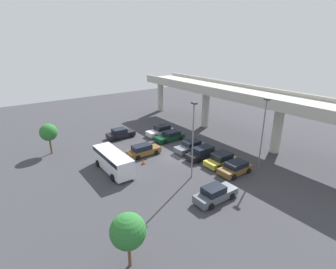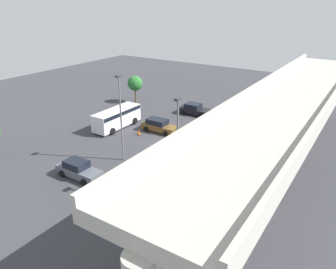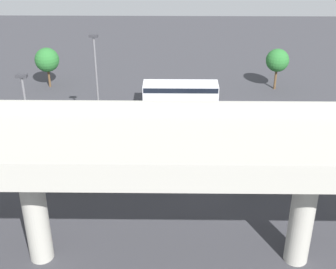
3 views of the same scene
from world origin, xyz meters
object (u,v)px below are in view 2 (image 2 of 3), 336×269
Objects in this scene: parked_car_3 at (159,126)px; shuttle_bus at (117,117)px; parked_car_2 at (214,130)px; parked_car_6 at (166,165)px; parked_car_0 at (194,109)px; lamp_post_mid_lot at (178,143)px; tree_front_left at (135,83)px; parked_car_5 at (177,153)px; parked_car_8 at (79,170)px; parked_car_4 at (191,144)px; lamp_post_near_aisle at (121,113)px; parked_car_1 at (225,123)px; parked_car_7 at (148,176)px; traffic_cone at (139,132)px.

shuttle_bus is (1.85, -5.41, 0.71)m from parked_car_3.
parked_car_2 is 1.11× the size of parked_car_6.
shuttle_bus is (10.19, -5.96, 0.74)m from parked_car_0.
lamp_post_mid_lot reaches higher than tree_front_left.
parked_car_8 reaches higher than parked_car_5.
parked_car_4 is 8.88m from lamp_post_near_aisle.
parked_car_5 is at bearing 86.92° from parked_car_1.
parked_car_4 is at bearing 140.69° from lamp_post_near_aisle.
parked_car_8 is at bearing 23.25° from parked_car_7.
lamp_post_near_aisle is at bearing -80.80° from parked_car_3.
parked_car_2 is 13.28m from lamp_post_near_aisle.
shuttle_bus reaches higher than parked_car_7.
parked_car_8 is at bearing -89.20° from parked_car_3.
lamp_post_near_aisle is (5.92, -4.85, 4.50)m from parked_car_4.
parked_car_8 is (8.26, -5.92, -0.02)m from parked_car_5.
parked_car_7 is 0.98× the size of tree_front_left.
parked_car_1 reaches higher than parked_car_5.
lamp_post_mid_lot is at bearing 70.11° from lamp_post_near_aisle.
traffic_cone is (-6.12, -8.06, -0.43)m from parked_car_6.
shuttle_bus is 0.80× the size of lamp_post_near_aisle.
parked_car_4 is 5.68m from parked_car_6.
parked_car_0 reaches higher than parked_car_2.
parked_car_2 is at bearing -89.69° from parked_car_6.
lamp_post_near_aisle is at bearing -87.12° from parked_car_0.
parked_car_8 reaches higher than parked_car_0.
lamp_post_mid_lot reaches higher than shuttle_bus.
parked_car_4 is 6.65× the size of traffic_cone.
parked_car_8 is at bearing -13.65° from lamp_post_near_aisle.
parked_car_1 is 6.81× the size of traffic_cone.
parked_car_6 is (13.95, -0.06, -0.03)m from parked_car_1.
lamp_post_mid_lot is (9.02, 3.71, 4.43)m from parked_car_4.
parked_car_8 is (5.29, -6.46, -0.01)m from parked_car_6.
lamp_post_mid_lot is at bearing 45.18° from tree_front_left.
tree_front_left reaches higher than parked_car_4.
parked_car_5 is at bearing -68.16° from parked_car_0.
parked_car_2 is at bearing 110.36° from shuttle_bus.
parked_car_5 is at bearing 54.35° from parked_car_8.
tree_front_left is at bearing 179.99° from parked_car_0.
parked_car_1 is 11.29m from traffic_cone.
parked_car_0 is 0.63× the size of shuttle_bus.
tree_front_left is (-2.89, -17.05, 2.39)m from parked_car_1.
lamp_post_near_aisle is 1.01× the size of lamp_post_mid_lot.
shuttle_bus is at bearing -4.78° from parked_car_4.
parked_car_0 is 1.05× the size of parked_car_7.
parked_car_4 is 20.17m from tree_front_left.
parked_car_8 is 0.54× the size of lamp_post_mid_lot.
parked_car_6 is at bearing 100.22° from parked_car_5.
parked_car_2 is 18.06m from tree_front_left.
parked_car_4 is 1.07× the size of parked_car_7.
parked_car_6 is at bearing 92.77° from lamp_post_near_aisle.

